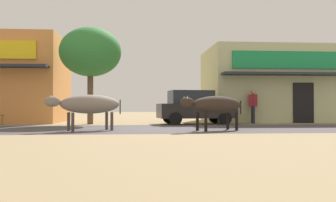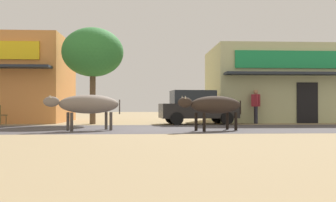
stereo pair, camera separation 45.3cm
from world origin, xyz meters
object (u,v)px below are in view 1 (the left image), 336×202
object	(u,v)px
cow_near_brown	(89,104)
cow_far_dark	(216,105)
parked_hatchback_car	(194,107)
pedestrian_by_shop	(253,104)
roadside_tree	(90,52)

from	to	relation	value
cow_near_brown	cow_far_dark	size ratio (longest dim) A/B	1.02
parked_hatchback_car	cow_far_dark	distance (m)	4.80
cow_near_brown	pedestrian_by_shop	size ratio (longest dim) A/B	1.59
roadside_tree	cow_near_brown	world-z (taller)	roadside_tree
roadside_tree	cow_far_dark	bearing A→B (deg)	-45.23
roadside_tree	cow_far_dark	xyz separation A→B (m)	(5.12, -5.16, -2.59)
cow_far_dark	pedestrian_by_shop	xyz separation A→B (m)	(3.01, 5.14, 0.09)
parked_hatchback_car	pedestrian_by_shop	xyz separation A→B (m)	(3.05, 0.34, 0.17)
parked_hatchback_car	cow_far_dark	xyz separation A→B (m)	(0.04, -4.80, 0.08)
roadside_tree	parked_hatchback_car	size ratio (longest dim) A/B	1.23
roadside_tree	cow_near_brown	distance (m)	5.54
cow_near_brown	cow_far_dark	world-z (taller)	cow_near_brown
roadside_tree	pedestrian_by_shop	world-z (taller)	roadside_tree
roadside_tree	pedestrian_by_shop	bearing A→B (deg)	-0.11
cow_near_brown	cow_far_dark	bearing A→B (deg)	-3.50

